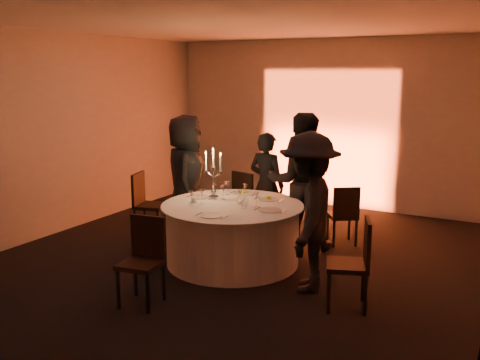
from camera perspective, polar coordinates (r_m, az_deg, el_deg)
The scene contains 33 objects.
floor at distance 6.97m, azimuth -0.79°, elevation -8.78°, with size 7.00×7.00×0.00m, color black.
ceiling at distance 6.57m, azimuth -0.87°, elevation 16.60°, with size 7.00×7.00×0.00m, color silver.
wall_back at distance 9.79m, azimuth 9.29°, elevation 5.97°, with size 7.00×7.00×0.00m, color #A4A098.
wall_left at distance 8.47m, azimuth -18.88°, elevation 4.67°, with size 7.00×7.00×0.00m, color #A4A098.
uplighter_fixture at distance 9.75m, azimuth 8.44°, elevation -2.68°, with size 0.25×0.12×0.10m, color black.
banquet_table at distance 6.85m, azimuth -0.80°, elevation -5.76°, with size 1.80×1.80×0.77m.
chair_left at distance 8.09m, azimuth -10.05°, elevation -2.15°, with size 0.51×0.51×0.94m.
chair_back_left at distance 8.04m, azimuth 0.81°, elevation -2.01°, with size 0.52×0.52×0.96m.
chair_back_right at distance 7.65m, azimuth 11.02°, elevation -3.40°, with size 0.52×0.52×0.86m.
chair_right at distance 5.65m, azimuth 12.23°, elevation -8.17°, with size 0.54×0.54×0.96m.
chair_front at distance 5.77m, azimuth -10.20°, elevation -7.89°, with size 0.46×0.46×0.92m.
guest_left at distance 7.79m, azimuth -5.78°, elevation 0.27°, with size 0.89×0.58×1.82m, color black.
guest_back_left at distance 7.89m, azimuth 2.85°, elevation -0.51°, with size 0.57×0.37×1.55m, color black.
guest_back_right at distance 7.33m, azimuth 6.51°, elevation -0.18°, with size 0.92×0.71×1.88m, color black.
guest_right at distance 5.94m, azimuth 7.32°, elevation -3.44°, with size 1.15×0.66×1.79m, color black.
plate_left at distance 7.13m, azimuth -4.18°, elevation -1.82°, with size 0.36×0.25×0.01m.
plate_back_left at distance 7.33m, azimuth 0.40°, elevation -1.36°, with size 0.36×0.30×0.08m.
plate_back_right at distance 6.99m, azimuth 3.08°, elevation -1.99°, with size 0.36×0.26×0.08m.
plate_right at distance 6.45m, azimuth 3.24°, elevation -3.23°, with size 0.36×0.28×0.01m.
plate_front at distance 6.21m, azimuth -3.06°, elevation -3.83°, with size 0.36×0.25×0.01m.
coffee_cup at distance 6.86m, azimuth -4.96°, elevation -2.17°, with size 0.11×0.11×0.07m.
candelabra at distance 7.07m, azimuth -2.86°, elevation -0.04°, with size 0.28×0.14×0.67m.
wine_glass_a at distance 7.23m, azimuth -1.33°, elevation -0.55°, with size 0.07×0.07×0.19m.
wine_glass_b at distance 7.06m, azimuth 0.54°, elevation -0.84°, with size 0.07×0.07×0.19m.
wine_glass_c at distance 6.70m, azimuth 0.01°, elevation -1.52°, with size 0.07×0.07×0.19m.
wine_glass_d at distance 6.77m, azimuth -4.09°, elevation -1.40°, with size 0.07×0.07×0.19m.
wine_glass_e at distance 6.68m, azimuth -5.21°, elevation -1.59°, with size 0.07×0.07×0.19m.
wine_glass_f at distance 6.59m, azimuth 1.76°, elevation -1.74°, with size 0.07×0.07×0.19m.
wine_glass_g at distance 7.00m, azimuth -2.72°, elevation -0.96°, with size 0.07×0.07×0.19m.
wine_glass_h at distance 6.98m, azimuth -1.81°, elevation -0.99°, with size 0.07×0.07×0.19m.
tumbler_a at distance 6.66m, azimuth 0.59°, elevation -2.42°, with size 0.07×0.07×0.09m, color white.
tumbler_b at distance 6.80m, azimuth -0.06°, elevation -2.12°, with size 0.07×0.07×0.09m, color white.
tumbler_c at distance 6.55m, azimuth 0.45°, elevation -2.66°, with size 0.07×0.07×0.09m, color white.
Camera 1 is at (3.20, -5.71, 2.41)m, focal length 40.00 mm.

